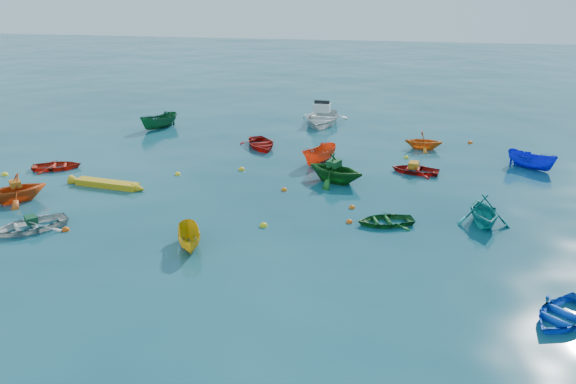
% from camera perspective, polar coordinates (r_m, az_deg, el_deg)
% --- Properties ---
extents(ground, '(160.00, 160.00, 0.00)m').
position_cam_1_polar(ground, '(23.23, -2.30, -5.28)').
color(ground, '#093745').
rests_on(ground, ground).
extents(dinghy_white_near, '(3.71, 3.75, 0.64)m').
position_cam_1_polar(dinghy_white_near, '(26.90, -24.70, -3.50)').
color(dinghy_white_near, beige).
rests_on(dinghy_white_near, ground).
extents(dinghy_blue_se, '(3.44, 3.55, 0.60)m').
position_cam_1_polar(dinghy_blue_se, '(20.47, 26.11, -11.54)').
color(dinghy_blue_se, blue).
rests_on(dinghy_blue_se, ground).
extents(dinghy_orange_w, '(3.74, 3.74, 1.49)m').
position_cam_1_polar(dinghy_orange_w, '(30.54, -25.80, -0.84)').
color(dinghy_orange_w, '#DC4F14').
rests_on(dinghy_orange_w, ground).
extents(sampan_yellow_mid, '(1.79, 2.60, 0.94)m').
position_cam_1_polar(sampan_yellow_mid, '(23.31, -9.90, -5.50)').
color(sampan_yellow_mid, gold).
rests_on(sampan_yellow_mid, ground).
extents(dinghy_green_e, '(2.98, 2.51, 0.53)m').
position_cam_1_polar(dinghy_green_e, '(25.38, 9.81, -3.21)').
color(dinghy_green_e, '#13551F').
rests_on(dinghy_green_e, ground).
extents(dinghy_cyan_se, '(2.60, 2.93, 1.42)m').
position_cam_1_polar(dinghy_cyan_se, '(26.49, 19.12, -3.05)').
color(dinghy_cyan_se, teal).
rests_on(dinghy_cyan_se, ground).
extents(dinghy_red_nw, '(3.20, 2.78, 0.55)m').
position_cam_1_polar(dinghy_red_nw, '(34.78, -22.40, 2.19)').
color(dinghy_red_nw, red).
rests_on(dinghy_red_nw, ground).
extents(sampan_orange_n, '(2.36, 3.15, 1.15)m').
position_cam_1_polar(sampan_orange_n, '(33.23, 3.21, 2.96)').
color(sampan_orange_n, '#EE4616').
rests_on(sampan_orange_n, ground).
extents(dinghy_green_n, '(4.03, 3.81, 1.68)m').
position_cam_1_polar(dinghy_green_n, '(30.18, 4.80, 1.02)').
color(dinghy_green_n, '#145618').
rests_on(dinghy_green_n, ground).
extents(dinghy_red_ne, '(2.91, 2.30, 0.55)m').
position_cam_1_polar(dinghy_red_ne, '(32.33, 12.76, 1.94)').
color(dinghy_red_ne, '#A3120D').
rests_on(dinghy_red_ne, ground).
extents(sampan_blue_far, '(2.94, 2.54, 1.10)m').
position_cam_1_polar(sampan_blue_far, '(35.12, 23.37, 2.22)').
color(sampan_blue_far, '#101ACB').
rests_on(sampan_blue_far, ground).
extents(dinghy_red_far, '(3.57, 3.96, 0.68)m').
position_cam_1_polar(dinghy_red_far, '(36.32, -2.77, 4.55)').
color(dinghy_red_far, '#AE150E').
rests_on(dinghy_red_far, ground).
extents(dinghy_orange_far, '(2.37, 2.06, 1.23)m').
position_cam_1_polar(dinghy_orange_far, '(36.98, 13.55, 4.28)').
color(dinghy_orange_far, orange).
rests_on(dinghy_orange_far, ground).
extents(sampan_green_far, '(2.62, 3.26, 1.20)m').
position_cam_1_polar(sampan_green_far, '(42.00, -12.89, 6.32)').
color(sampan_green_far, '#12502B').
rests_on(sampan_green_far, ground).
extents(kayak_yellow, '(4.26, 1.14, 0.43)m').
position_cam_1_polar(kayak_yellow, '(30.87, -17.86, 0.51)').
color(kayak_yellow, gold).
rests_on(kayak_yellow, ground).
extents(motorboat_white, '(3.76, 5.11, 1.63)m').
position_cam_1_polar(motorboat_white, '(42.56, 3.43, 7.00)').
color(motorboat_white, silver).
rests_on(motorboat_white, ground).
extents(tarp_green_a, '(0.74, 0.74, 0.29)m').
position_cam_1_polar(tarp_green_a, '(26.74, -24.65, -2.55)').
color(tarp_green_a, '#104224').
rests_on(tarp_green_a, dinghy_white_near).
extents(tarp_orange_a, '(0.77, 0.77, 0.30)m').
position_cam_1_polar(tarp_orange_a, '(30.26, -25.97, 0.75)').
color(tarp_orange_a, '#D16515').
rests_on(tarp_orange_a, dinghy_orange_w).
extents(tarp_green_b, '(0.80, 0.89, 0.35)m').
position_cam_1_polar(tarp_green_b, '(29.89, 4.70, 2.88)').
color(tarp_green_b, '#134D20').
rests_on(tarp_green_b, dinghy_green_n).
extents(tarp_orange_b, '(0.64, 0.77, 0.34)m').
position_cam_1_polar(tarp_orange_b, '(32.21, 12.65, 2.70)').
color(tarp_orange_b, orange).
rests_on(tarp_orange_b, dinghy_red_ne).
extents(buoy_or_a, '(0.36, 0.36, 0.36)m').
position_cam_1_polar(buoy_or_a, '(26.22, -21.66, -3.65)').
color(buoy_or_a, '#D2460B').
rests_on(buoy_or_a, ground).
extents(buoy_ye_a, '(0.36, 0.36, 0.36)m').
position_cam_1_polar(buoy_ye_a, '(24.81, -2.50, -3.49)').
color(buoy_ye_a, yellow).
rests_on(buoy_ye_a, ground).
extents(buoy_or_b, '(0.30, 0.30, 0.30)m').
position_cam_1_polar(buoy_or_b, '(25.30, 6.26, -3.09)').
color(buoy_or_b, '#DA4E0B').
rests_on(buoy_or_b, ground).
extents(buoy_ye_b, '(0.38, 0.38, 0.38)m').
position_cam_1_polar(buoy_ye_b, '(34.84, -26.82, 1.52)').
color(buoy_ye_b, yellow).
rests_on(buoy_ye_b, ground).
extents(buoy_or_c, '(0.31, 0.31, 0.31)m').
position_cam_1_polar(buoy_or_c, '(28.88, -0.40, 0.16)').
color(buoy_or_c, orange).
rests_on(buoy_or_c, ground).
extents(buoy_ye_c, '(0.36, 0.36, 0.36)m').
position_cam_1_polar(buoy_ye_c, '(32.07, -4.75, 2.24)').
color(buoy_ye_c, gold).
rests_on(buoy_ye_c, ground).
extents(buoy_or_d, '(0.30, 0.30, 0.30)m').
position_cam_1_polar(buoy_or_d, '(26.87, 6.52, -1.63)').
color(buoy_or_d, '#D1570B').
rests_on(buoy_or_d, ground).
extents(buoy_ye_d, '(0.33, 0.33, 0.33)m').
position_cam_1_polar(buoy_ye_d, '(31.79, -11.14, 1.74)').
color(buoy_ye_d, yellow).
rests_on(buoy_ye_d, ground).
extents(buoy_or_e, '(0.33, 0.33, 0.33)m').
position_cam_1_polar(buoy_or_e, '(39.13, 18.02, 4.74)').
color(buoy_or_e, '#CF4C0B').
rests_on(buoy_or_e, ground).
extents(buoy_ye_e, '(0.31, 0.31, 0.31)m').
position_cam_1_polar(buoy_ye_e, '(34.86, 11.92, 3.40)').
color(buoy_ye_e, yellow).
rests_on(buoy_ye_e, ground).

